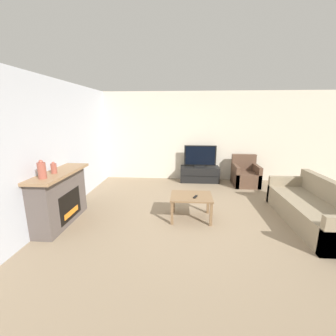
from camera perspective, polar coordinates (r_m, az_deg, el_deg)
name	(u,v)px	position (r m, az deg, el deg)	size (l,w,h in m)	color
ground_plane	(199,221)	(4.52, 7.87, -13.28)	(24.00, 24.00, 0.00)	#89755B
wall_back	(194,137)	(7.06, 6.71, 7.91)	(12.00, 0.06, 2.70)	beige
wall_left	(50,151)	(4.80, -27.72, 3.85)	(0.06, 12.00, 2.70)	silver
fireplace	(60,197)	(4.69, -25.75, -6.72)	(0.50, 1.47, 1.01)	#564C47
mantel_vase_left	(42,170)	(4.15, -29.40, -0.43)	(0.13, 0.13, 0.31)	#994C3D
mantel_vase_centre_left	(54,168)	(4.43, -27.03, 0.00)	(0.10, 0.10, 0.21)	#994C3D
tv_stand	(200,174)	(6.97, 8.01, -1.55)	(1.17, 0.48, 0.47)	black
tv	(200,157)	(6.84, 8.16, 2.82)	(0.96, 0.18, 0.65)	black
armchair	(245,176)	(6.92, 18.99, -1.83)	(0.70, 0.76, 0.87)	brown
coffee_table	(191,199)	(4.46, 5.92, -7.83)	(0.80, 0.63, 0.48)	brown
remote	(195,197)	(4.35, 6.97, -7.26)	(0.09, 0.15, 0.02)	black
couch	(314,210)	(5.08, 33.15, -8.94)	(0.86, 2.20, 0.82)	gray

